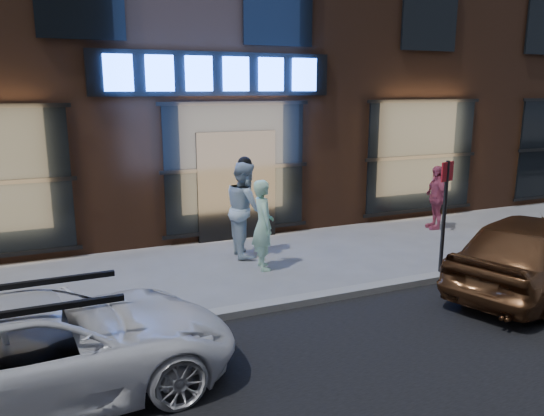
{
  "coord_description": "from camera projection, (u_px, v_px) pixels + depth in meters",
  "views": [
    {
      "loc": [
        -3.79,
        -6.97,
        3.31
      ],
      "look_at": [
        -0.14,
        1.6,
        1.2
      ],
      "focal_mm": 35.0,
      "sensor_mm": 36.0,
      "label": 1
    }
  ],
  "objects": [
    {
      "name": "white_suv",
      "position": [
        46.0,
        350.0,
        5.68
      ],
      "size": [
        4.28,
        2.25,
        1.15
      ],
      "primitive_type": "imported",
      "rotation": [
        0.0,
        0.0,
        1.66
      ],
      "color": "white",
      "rests_on": "ground"
    },
    {
      "name": "passerby",
      "position": [
        436.0,
        197.0,
        12.65
      ],
      "size": [
        0.58,
        0.96,
        1.53
      ],
      "primitive_type": "imported",
      "rotation": [
        0.0,
        0.0,
        -1.82
      ],
      "color": "#C4506E",
      "rests_on": "ground"
    },
    {
      "name": "storefront_building",
      "position": [
        185.0,
        19.0,
        14.46
      ],
      "size": [
        30.2,
        8.28,
        10.3
      ],
      "color": "#54301E",
      "rests_on": "ground"
    },
    {
      "name": "sign_post",
      "position": [
        445.0,
        208.0,
        9.19
      ],
      "size": [
        0.33,
        0.13,
        2.11
      ],
      "rotation": [
        0.0,
        0.0,
        0.31
      ],
      "color": "#262628",
      "rests_on": "ground"
    },
    {
      "name": "gold_sedan",
      "position": [
        534.0,
        252.0,
        8.74
      ],
      "size": [
        4.22,
        2.82,
        1.34
      ],
      "primitive_type": "imported",
      "rotation": [
        0.0,
        0.0,
        1.92
      ],
      "color": "brown",
      "rests_on": "ground"
    },
    {
      "name": "curb",
      "position": [
        320.0,
        297.0,
        8.42
      ],
      "size": [
        60.0,
        0.25,
        0.12
      ],
      "primitive_type": "cube",
      "color": "gray",
      "rests_on": "ground"
    },
    {
      "name": "ground",
      "position": [
        320.0,
        301.0,
        8.43
      ],
      "size": [
        90.0,
        90.0,
        0.0
      ],
      "primitive_type": "plane",
      "color": "slate",
      "rests_on": "ground"
    },
    {
      "name": "man_bowtie",
      "position": [
        263.0,
        225.0,
        9.79
      ],
      "size": [
        0.48,
        0.66,
        1.69
      ],
      "primitive_type": "imported",
      "rotation": [
        0.0,
        0.0,
        1.44
      ],
      "color": "#C2FFDC",
      "rests_on": "ground"
    },
    {
      "name": "man_cap",
      "position": [
        245.0,
        209.0,
        10.58
      ],
      "size": [
        0.82,
        1.0,
        1.92
      ],
      "primitive_type": "imported",
      "rotation": [
        0.0,
        0.0,
        1.47
      ],
      "color": "silver",
      "rests_on": "ground"
    }
  ]
}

